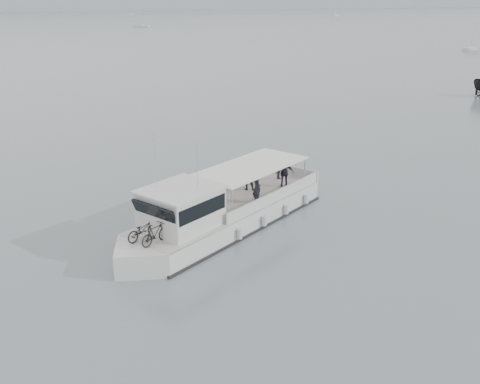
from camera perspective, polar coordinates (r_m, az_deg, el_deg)
ground at (r=30.53m, az=2.94°, el=0.04°), size 1400.00×1400.00×0.00m
tour_boat at (r=24.96m, az=-2.61°, el=-2.42°), size 12.49×7.33×5.40m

